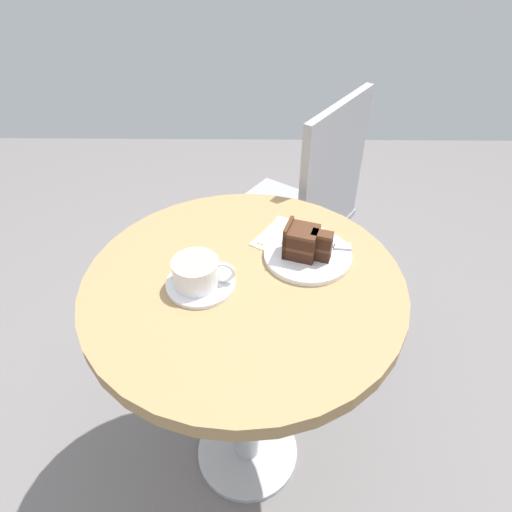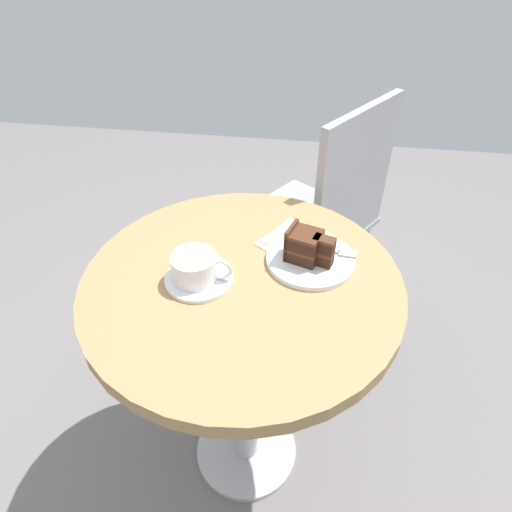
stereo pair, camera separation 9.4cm
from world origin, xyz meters
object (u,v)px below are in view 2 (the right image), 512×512
saucer (199,278)px  cake_slice (307,246)px  coffee_cup (195,267)px  cake_plate (310,259)px  fork (329,251)px  napkin (296,241)px  teaspoon (204,262)px  cafe_chair (325,211)px

saucer → cake_slice: bearing=21.9°
coffee_cup → cake_plate: coffee_cup is taller
coffee_cup → saucer: bearing=20.8°
coffee_cup → cake_slice: size_ratio=1.17×
fork → napkin: size_ratio=0.84×
cake_plate → cake_slice: 0.04m
teaspoon → cake_slice: cake_slice is taller
saucer → cake_plate: size_ratio=0.74×
saucer → fork: size_ratio=0.92×
saucer → cake_slice: size_ratio=1.32×
cake_slice → coffee_cup: bearing=-158.1°
cake_slice → fork: (0.05, 0.03, -0.03)m
saucer → coffee_cup: coffee_cup is taller
teaspoon → cake_plate: (0.23, 0.05, -0.01)m
teaspoon → fork: (0.27, 0.07, 0.00)m
napkin → cafe_chair: cafe_chair is taller
teaspoon → cafe_chair: cafe_chair is taller
saucer → napkin: saucer is taller
coffee_cup → teaspoon: size_ratio=1.32×
saucer → napkin: 0.25m
coffee_cup → cake_slice: bearing=21.9°
cake_plate → cake_slice: bearing=-150.2°
fork → napkin: bearing=156.0°
cake_plate → cafe_chair: size_ratio=0.21×
cake_slice → cake_plate: bearing=29.8°
teaspoon → coffee_cup: bearing=-128.2°
teaspoon → cake_slice: bearing=-21.7°
teaspoon → cafe_chair: (0.26, 0.52, -0.19)m
teaspoon → cake_slice: size_ratio=0.89×
cake_plate → fork: fork is taller
cake_slice → fork: size_ratio=0.69×
coffee_cup → napkin: size_ratio=0.69×
teaspoon → napkin: 0.22m
cake_plate → cafe_chair: 0.51m
saucer → cake_slice: (0.22, 0.09, 0.04)m
fork → coffee_cup: bearing=-151.0°
cake_slice → teaspoon: bearing=-169.0°
saucer → coffee_cup: size_ratio=1.12×
coffee_cup → cake_plate: (0.23, 0.09, -0.03)m
teaspoon → fork: 0.28m
cake_plate → napkin: (-0.04, 0.07, -0.00)m
teaspoon → fork: fork is taller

